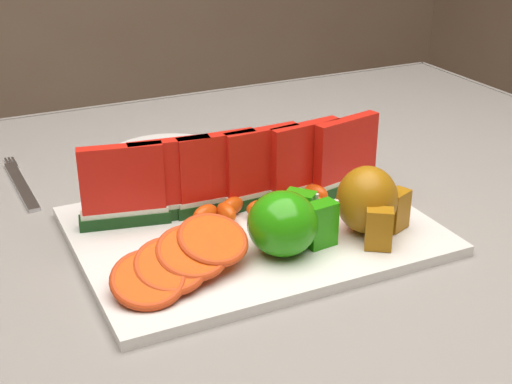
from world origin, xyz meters
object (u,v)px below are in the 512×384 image
Objects in this scene: apple_cluster at (288,223)px; fork at (20,183)px; side_plate at (167,158)px; pear_cluster at (370,202)px; platter at (252,230)px.

apple_cluster is 0.59× the size of fork.
apple_cluster is 0.33m from side_plate.
side_plate is at bearing -1.01° from fork.
side_plate is at bearing 110.79° from pear_cluster.
apple_cluster is at bearing -54.96° from fork.
platter reaches higher than side_plate.
apple_cluster is 1.18× the size of pear_cluster.
side_plate is (-0.02, 0.33, -0.04)m from apple_cluster.
pear_cluster is at bearing -2.33° from apple_cluster.
platter reaches higher than fork.
pear_cluster reaches higher than platter.
platter is 0.35m from fork.
pear_cluster is 0.44× the size of side_plate.
apple_cluster is at bearing 177.67° from pear_cluster.
apple_cluster is at bearing -80.84° from platter.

